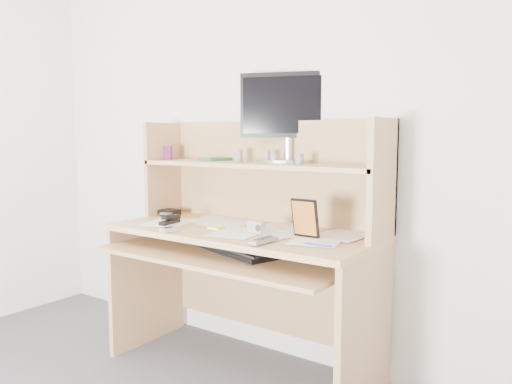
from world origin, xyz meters
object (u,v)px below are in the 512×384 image
Objects in this scene: desk at (249,238)px; game_case at (305,218)px; keyboard at (236,249)px; monitor at (290,115)px; tv_remote at (264,240)px.

desk is 0.42m from game_case.
game_case is at bearing 26.75° from keyboard.
desk is 0.68m from monitor.
game_case is (0.36, 0.06, 0.18)m from keyboard.
desk is 2.63× the size of keyboard.
game_case reaches higher than keyboard.
keyboard is at bearing -125.57° from monitor.
monitor is (-0.26, 0.29, 0.49)m from game_case.
keyboard is 0.40m from game_case.
monitor is at bearing 131.65° from game_case.
tv_remote is 0.23m from game_case.
game_case is 0.62m from monitor.
tv_remote is 0.88× the size of game_case.
tv_remote is 0.77m from monitor.
game_case reaches higher than tv_remote.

